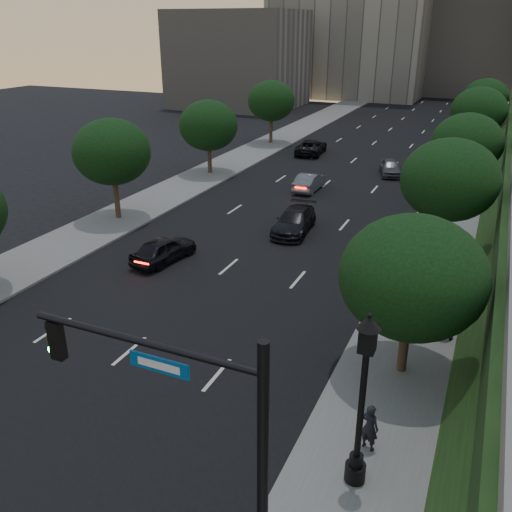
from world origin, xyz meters
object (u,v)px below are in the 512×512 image
at_px(sedan_mid_left, 309,182).
at_px(sedan_far_left, 311,147).
at_px(sedan_near_left, 164,249).
at_px(sedan_far_right, 390,167).
at_px(traffic_signal_mast, 215,465).
at_px(pedestrian_a, 370,427).
at_px(pedestrian_c, 409,297).
at_px(street_lamp, 361,410).
at_px(sedan_near_right, 294,221).
at_px(pedestrian_b, 446,320).

relative_size(sedan_mid_left, sedan_far_left, 0.80).
distance_m(sedan_near_left, sedan_far_right, 25.04).
relative_size(traffic_signal_mast, pedestrian_a, 4.36).
distance_m(pedestrian_a, pedestrian_c, 8.88).
bearing_deg(sedan_near_left, street_lamp, 149.88).
distance_m(sedan_near_left, sedan_mid_left, 16.73).
height_order(sedan_near_right, pedestrian_a, pedestrian_a).
bearing_deg(street_lamp, pedestrian_a, 87.80).
bearing_deg(sedan_far_right, sedan_far_left, 134.75).
height_order(sedan_mid_left, sedan_near_right, sedan_near_right).
bearing_deg(pedestrian_b, street_lamp, 78.57).
xyz_separation_m(traffic_signal_mast, street_lamp, (2.16, 4.27, -1.04)).
distance_m(street_lamp, sedan_far_left, 42.74).
height_order(pedestrian_b, pedestrian_c, pedestrian_c).
relative_size(sedan_near_left, sedan_far_right, 1.04).
height_order(sedan_near_right, pedestrian_c, pedestrian_c).
height_order(street_lamp, sedan_far_left, street_lamp).
distance_m(street_lamp, pedestrian_b, 9.29).
bearing_deg(sedan_mid_left, sedan_far_left, -71.82).
bearing_deg(sedan_far_left, pedestrian_b, 111.97).
relative_size(sedan_near_right, pedestrian_b, 3.01).
xyz_separation_m(sedan_far_left, pedestrian_a, (14.79, -38.68, 0.22)).
relative_size(street_lamp, pedestrian_c, 3.10).
xyz_separation_m(sedan_mid_left, sedan_far_left, (-3.98, 12.32, 0.04)).
bearing_deg(pedestrian_b, sedan_far_right, -76.53).
relative_size(traffic_signal_mast, sedan_far_left, 1.33).
bearing_deg(traffic_signal_mast, pedestrian_c, 82.42).
xyz_separation_m(traffic_signal_mast, pedestrian_a, (2.21, 5.67, -2.72)).
xyz_separation_m(sedan_near_right, sedan_far_right, (2.82, 16.53, -0.03)).
distance_m(pedestrian_b, pedestrian_c, 2.11).
relative_size(sedan_near_right, pedestrian_a, 3.11).
xyz_separation_m(sedan_near_left, sedan_far_right, (7.86, 23.78, -0.03)).
distance_m(street_lamp, pedestrian_c, 10.40).
bearing_deg(pedestrian_c, pedestrian_a, 79.74).
xyz_separation_m(street_lamp, sedan_mid_left, (-10.76, 27.76, -1.94)).
distance_m(sedan_near_left, pedestrian_c, 13.51).
bearing_deg(sedan_mid_left, street_lamp, 111.47).
distance_m(sedan_mid_left, pedestrian_c, 20.41).
bearing_deg(sedan_near_right, sedan_far_right, 75.16).
bearing_deg(sedan_far_right, sedan_near_left, -124.16).
bearing_deg(pedestrian_a, sedan_near_left, -18.30).
distance_m(street_lamp, sedan_mid_left, 29.83).
distance_m(sedan_far_right, pedestrian_a, 34.18).
bearing_deg(sedan_near_right, sedan_far_left, 100.61).
relative_size(sedan_far_right, pedestrian_c, 2.23).
height_order(sedan_near_right, sedan_far_right, sedan_near_right).
xyz_separation_m(traffic_signal_mast, sedan_near_right, (-6.50, 22.80, -2.95)).
xyz_separation_m(sedan_near_right, pedestrian_a, (8.71, -17.13, 0.23)).
bearing_deg(sedan_mid_left, sedan_far_right, -123.68).
height_order(sedan_near_left, sedan_far_left, sedan_far_left).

